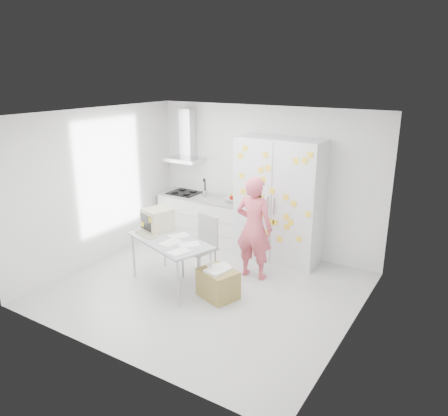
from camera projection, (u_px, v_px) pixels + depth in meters
The scene contains 10 objects.
floor at pixel (205, 289), 6.87m from camera, with size 4.50×4.00×0.02m, color silver.
walls at pixel (229, 196), 7.05m from camera, with size 4.52×4.01×2.70m.
ceiling at pixel (203, 114), 6.06m from camera, with size 4.50×4.00×0.02m, color white.
counter_run at pixel (203, 218), 8.71m from camera, with size 1.84×0.63×1.28m.
range_hood at pixel (187, 141), 8.60m from camera, with size 0.70×0.48×1.01m.
tall_cabinet at pixel (279, 200), 7.67m from camera, with size 1.50×0.68×2.20m.
person at pixel (254, 228), 7.04m from camera, with size 0.62×0.41×1.71m, color #DD5665.
desk at pixel (162, 228), 6.98m from camera, with size 1.59×1.15×1.15m.
chair at pixel (202, 243), 7.15m from camera, with size 0.56×0.56×1.04m.
cardboard_box at pixel (218, 283), 6.56m from camera, with size 0.66×0.59×0.48m.
Camera 1 is at (3.49, -5.09, 3.28)m, focal length 35.00 mm.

